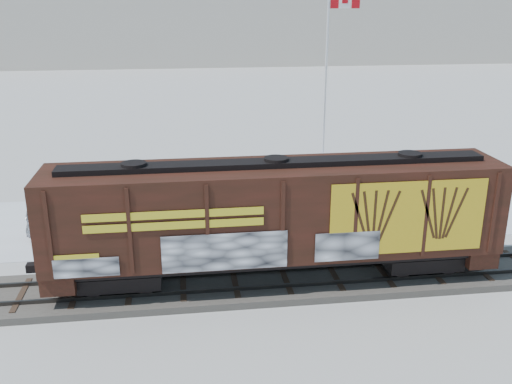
{
  "coord_description": "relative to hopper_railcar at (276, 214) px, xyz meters",
  "views": [
    {
      "loc": [
        -3.83,
        -19.86,
        10.74
      ],
      "look_at": [
        -0.76,
        3.0,
        2.91
      ],
      "focal_mm": 40.0,
      "sensor_mm": 36.0,
      "label": 1
    }
  ],
  "objects": [
    {
      "name": "ground",
      "position": [
        0.41,
        0.01,
        -3.03
      ],
      "size": [
        500.0,
        500.0,
        0.0
      ],
      "primitive_type": "plane",
      "color": "white",
      "rests_on": "ground"
    },
    {
      "name": "rail_track",
      "position": [
        0.41,
        0.01,
        -2.89
      ],
      "size": [
        50.0,
        3.4,
        0.43
      ],
      "color": "#59544C",
      "rests_on": "ground"
    },
    {
      "name": "parking_strip",
      "position": [
        0.41,
        7.51,
        -3.02
      ],
      "size": [
        40.0,
        8.0,
        0.03
      ],
      "primitive_type": "cube",
      "color": "white",
      "rests_on": "ground"
    },
    {
      "name": "hopper_railcar",
      "position": [
        0.0,
        0.0,
        0.0
      ],
      "size": [
        17.1,
        3.06,
        4.7
      ],
      "color": "black",
      "rests_on": "rail_track"
    },
    {
      "name": "flagpole",
      "position": [
        5.36,
        13.5,
        1.18
      ],
      "size": [
        2.3,
        0.9,
        11.42
      ],
      "color": "silver",
      "rests_on": "ground"
    },
    {
      "name": "car_silver",
      "position": [
        -8.43,
        6.66,
        -2.17
      ],
      "size": [
        5.15,
        2.79,
        1.66
      ],
      "primitive_type": "imported",
      "rotation": [
        0.0,
        0.0,
        1.75
      ],
      "color": "#BBBCC3",
      "rests_on": "parking_strip"
    },
    {
      "name": "car_white",
      "position": [
        -3.43,
        7.39,
        -2.3
      ],
      "size": [
        4.33,
        1.72,
        1.4
      ],
      "primitive_type": "imported",
      "rotation": [
        0.0,
        0.0,
        1.51
      ],
      "color": "white",
      "rests_on": "parking_strip"
    },
    {
      "name": "car_dark",
      "position": [
        9.76,
        7.53,
        -2.24
      ],
      "size": [
        5.67,
        3.75,
        1.53
      ],
      "primitive_type": "imported",
      "rotation": [
        0.0,
        0.0,
        1.91
      ],
      "color": "black",
      "rests_on": "parking_strip"
    }
  ]
}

